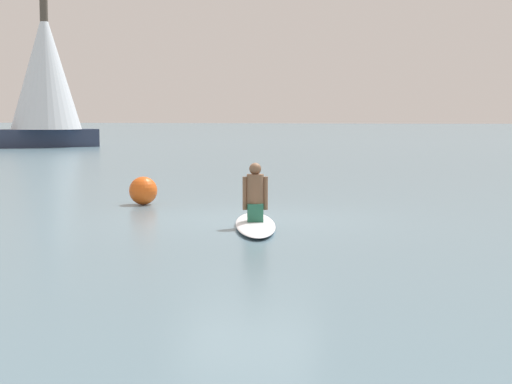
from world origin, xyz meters
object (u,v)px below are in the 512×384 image
Objects in this scene: person_paddler at (255,195)px; buoy_marker at (143,191)px; surfboard at (255,224)px; sailboat_center_horizon at (45,75)px.

buoy_marker is at bearing -147.23° from person_paddler.
person_paddler reaches higher than surfboard.
buoy_marker is (2.73, 3.13, 0.24)m from surfboard.
surfboard is 0.33× the size of sailboat_center_horizon.
sailboat_center_horizon reaches higher than person_paddler.
sailboat_center_horizon is at bearing 32.47° from buoy_marker.
surfboard is 0.50m from person_paddler.
person_paddler is 4.17m from buoy_marker.
sailboat_center_horizon is (30.76, 20.96, 3.82)m from person_paddler.
sailboat_center_horizon is at bearing -161.86° from person_paddler.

